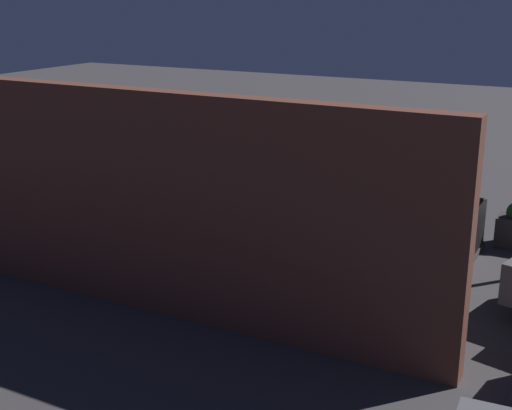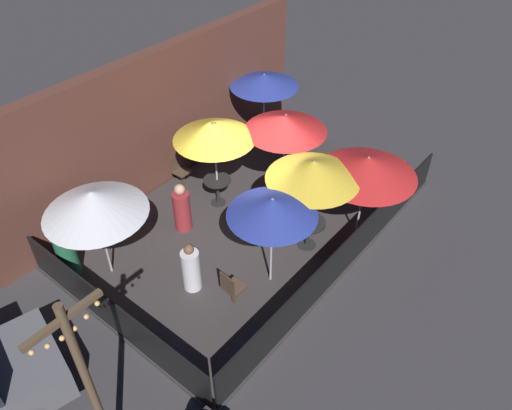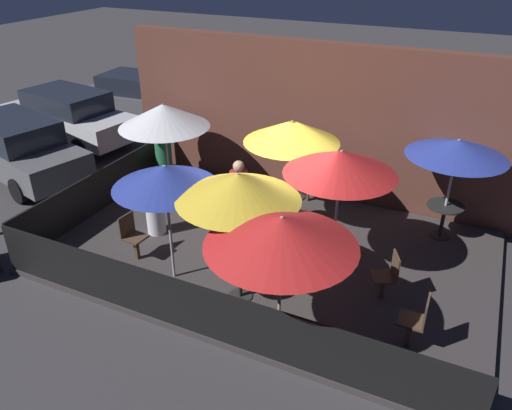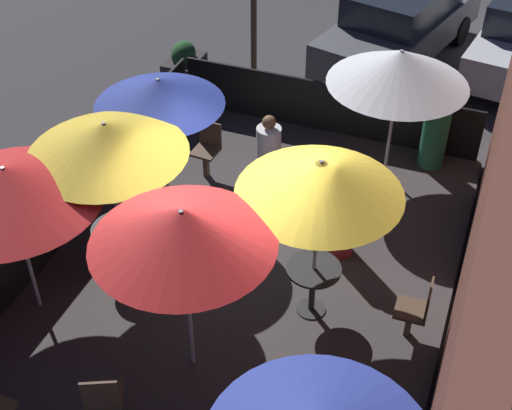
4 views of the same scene
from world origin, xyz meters
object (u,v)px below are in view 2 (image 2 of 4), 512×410
at_px(patio_umbrella_6, 272,207).
at_px(patron_1, 67,254).
at_px(patio_umbrella_2, 313,170).
at_px(patio_umbrella_0, 214,131).
at_px(patio_chair_0, 324,167).
at_px(patio_chair_3, 369,169).
at_px(dining_table_2, 308,227).
at_px(patron_0, 191,269).
at_px(light_post, 89,385).
at_px(dining_table_0, 217,185).
at_px(patio_umbrella_5, 94,203).
at_px(patio_chair_2, 232,288).
at_px(patio_chair_1, 180,169).
at_px(patio_umbrella_1, 264,80).
at_px(patio_umbrella_3, 286,123).
at_px(patron_2, 182,209).
at_px(dining_table_1, 264,124).
at_px(patio_umbrella_4, 367,166).

height_order(patio_umbrella_6, patron_1, patio_umbrella_6).
bearing_deg(patio_umbrella_2, patio_umbrella_0, 93.47).
bearing_deg(patron_1, patio_chair_0, 76.70).
bearing_deg(patio_chair_3, dining_table_2, 0.00).
height_order(patron_0, light_post, light_post).
bearing_deg(patron_0, dining_table_0, -140.60).
relative_size(patio_umbrella_5, patron_0, 1.83).
bearing_deg(patio_umbrella_2, dining_table_0, 93.47).
bearing_deg(patio_chair_0, patron_1, -46.17).
bearing_deg(dining_table_0, patio_chair_2, -132.52).
distance_m(dining_table_2, patron_1, 5.38).
bearing_deg(patio_umbrella_2, patio_chair_1, 92.84).
bearing_deg(patio_chair_2, patio_umbrella_0, 51.91).
relative_size(patio_chair_2, light_post, 0.24).
xyz_separation_m(patio_umbrella_2, patio_chair_3, (2.97, 0.06, -1.65)).
distance_m(patio_umbrella_1, light_post, 9.74).
bearing_deg(patio_chair_1, patio_umbrella_3, 28.16).
xyz_separation_m(patio_umbrella_1, patio_umbrella_5, (-6.38, -0.72, -0.03)).
distance_m(patio_umbrella_5, patio_umbrella_6, 3.57).
bearing_deg(patio_umbrella_6, patio_chair_3, 0.79).
bearing_deg(patio_umbrella_6, patron_1, 126.55).
distance_m(patio_chair_3, patron_2, 5.11).
relative_size(patio_umbrella_2, patron_0, 1.95).
xyz_separation_m(patio_umbrella_1, patio_umbrella_6, (-4.33, -3.63, 0.06)).
relative_size(dining_table_2, patron_0, 0.64).
bearing_deg(patio_chair_0, patio_umbrella_3, -49.44).
xyz_separation_m(patio_chair_0, patio_chair_3, (0.65, -1.01, 0.04)).
bearing_deg(patio_umbrella_6, dining_table_2, -0.06).
distance_m(patio_chair_1, patron_0, 3.73).
bearing_deg(patron_0, dining_table_2, 163.68).
relative_size(patio_umbrella_2, light_post, 0.62).
distance_m(patio_chair_2, patio_chair_3, 5.42).
bearing_deg(patio_chair_3, patio_chair_2, -2.54).
bearing_deg(patio_umbrella_2, patron_0, 155.76).
bearing_deg(patio_chair_0, patio_umbrella_1, -128.22).
height_order(patio_umbrella_3, patio_chair_2, patio_umbrella_3).
bearing_deg(dining_table_0, dining_table_1, 17.08).
bearing_deg(dining_table_0, patio_umbrella_2, -86.53).
xyz_separation_m(patio_umbrella_4, dining_table_2, (-1.04, 0.72, -1.46)).
relative_size(patron_0, light_post, 0.32).
bearing_deg(patio_umbrella_4, patio_chair_1, 104.70).
bearing_deg(patio_umbrella_6, patio_chair_1, 73.41).
height_order(dining_table_2, patio_chair_0, patio_chair_0).
bearing_deg(patio_chair_2, patron_0, 104.17).
xyz_separation_m(patio_umbrella_1, patio_chair_3, (0.04, -3.57, -1.48)).
height_order(patio_umbrella_2, dining_table_1, patio_umbrella_2).
height_order(dining_table_1, patron_1, patron_1).
height_order(patio_umbrella_5, patron_2, patio_umbrella_5).
height_order(patio_umbrella_6, light_post, light_post).
bearing_deg(patio_chair_1, patio_chair_2, -32.02).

